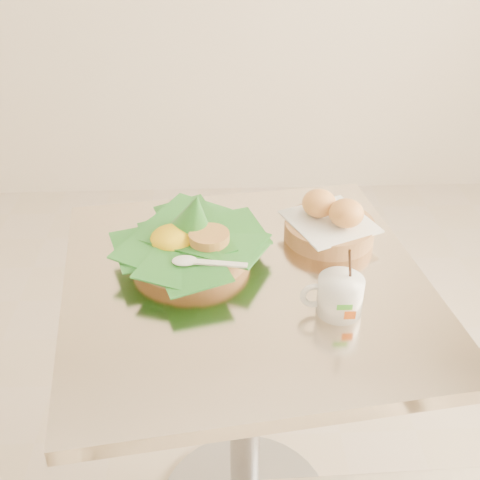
{
  "coord_description": "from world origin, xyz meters",
  "views": [
    {
      "loc": [
        0.1,
        -0.96,
        1.45
      ],
      "look_at": [
        0.14,
        0.02,
        0.82
      ],
      "focal_mm": 45.0,
      "sensor_mm": 36.0,
      "label": 1
    }
  ],
  "objects_px": {
    "rice_basket": "(190,239)",
    "coffee_mug": "(339,295)",
    "cafe_table": "(245,362)",
    "bread_basket": "(330,223)"
  },
  "relations": [
    {
      "from": "rice_basket",
      "to": "bread_basket",
      "type": "height_order",
      "value": "rice_basket"
    },
    {
      "from": "rice_basket",
      "to": "bread_basket",
      "type": "distance_m",
      "value": 0.3
    },
    {
      "from": "rice_basket",
      "to": "coffee_mug",
      "type": "distance_m",
      "value": 0.33
    },
    {
      "from": "cafe_table",
      "to": "bread_basket",
      "type": "distance_m",
      "value": 0.35
    },
    {
      "from": "cafe_table",
      "to": "rice_basket",
      "type": "height_order",
      "value": "rice_basket"
    },
    {
      "from": "rice_basket",
      "to": "cafe_table",
      "type": "bearing_deg",
      "value": -38.04
    },
    {
      "from": "cafe_table",
      "to": "coffee_mug",
      "type": "xyz_separation_m",
      "value": [
        0.16,
        -0.11,
        0.26
      ]
    },
    {
      "from": "coffee_mug",
      "to": "bread_basket",
      "type": "bearing_deg",
      "value": 83.8
    },
    {
      "from": "cafe_table",
      "to": "bread_basket",
      "type": "height_order",
      "value": "bread_basket"
    },
    {
      "from": "rice_basket",
      "to": "coffee_mug",
      "type": "height_order",
      "value": "rice_basket"
    }
  ]
}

